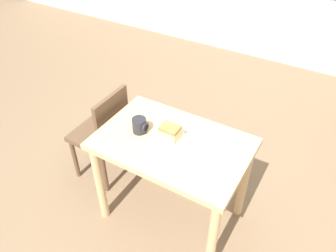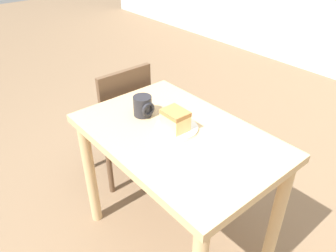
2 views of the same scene
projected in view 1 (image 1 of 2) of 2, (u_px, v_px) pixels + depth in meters
The scene contains 6 objects.
ground_plane at pixel (177, 240), 2.32m from camera, with size 14.00×14.00×0.00m, color #7A6047.
dining_table_near at pixel (172, 156), 2.12m from camera, with size 0.96×0.63×0.74m.
chair_near_window at pixel (104, 133), 2.53m from camera, with size 0.37×0.37×0.84m.
plate at pixel (170, 138), 2.06m from camera, with size 0.20×0.20×0.01m.
cake_slice at pixel (170, 133), 2.01m from camera, with size 0.12×0.09×0.09m.
coffee_mug at pixel (140, 126), 2.08m from camera, with size 0.10×0.09×0.10m.
Camera 1 is at (0.60, -1.14, 2.10)m, focal length 35.00 mm.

